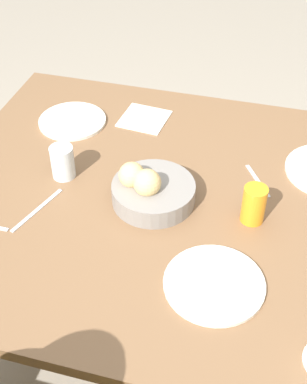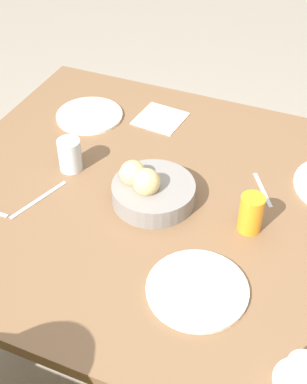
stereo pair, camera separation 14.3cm
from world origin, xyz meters
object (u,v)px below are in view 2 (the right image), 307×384
at_px(coffee_cup, 302,375).
at_px(spoon_coffee, 263,190).
at_px(knife_silver, 39,200).
at_px(plate_far_center, 197,289).
at_px(juice_glass, 251,213).
at_px(water_tumbler, 70,155).
at_px(napkin, 160,119).
at_px(plate_near_right, 89,115).
at_px(bread_basket, 151,190).

bearing_deg(coffee_cup, spoon_coffee, -68.86).
distance_m(knife_silver, spoon_coffee, 0.62).
bearing_deg(plate_far_center, juice_glass, -102.85).
xyz_separation_m(water_tumbler, coffee_cup, (-0.75, 0.42, -0.02)).
bearing_deg(water_tumbler, knife_silver, 84.96).
xyz_separation_m(plate_far_center, coffee_cup, (-0.26, 0.14, 0.02)).
height_order(plate_far_center, spoon_coffee, plate_far_center).
bearing_deg(juice_glass, napkin, -43.50).
bearing_deg(coffee_cup, knife_silver, -19.00).
bearing_deg(plate_near_right, knife_silver, 98.95).
bearing_deg(plate_near_right, bread_basket, 139.17).
bearing_deg(plate_near_right, plate_far_center, 136.18).
relative_size(water_tumbler, napkin, 0.61).
xyz_separation_m(plate_near_right, juice_glass, (-0.62, 0.30, 0.05)).
bearing_deg(plate_far_center, coffee_cup, 152.40).
bearing_deg(juice_glass, plate_far_center, 77.15).
relative_size(plate_far_center, juice_glass, 2.25).
distance_m(plate_far_center, knife_silver, 0.52).
distance_m(bread_basket, spoon_coffee, 0.32).
distance_m(plate_far_center, napkin, 0.71).
relative_size(bread_basket, juice_glass, 2.14).
height_order(knife_silver, spoon_coffee, same).
bearing_deg(water_tumbler, juice_glass, 175.74).
distance_m(plate_far_center, water_tumbler, 0.56).
xyz_separation_m(bread_basket, plate_far_center, (-0.22, 0.24, -0.03)).
xyz_separation_m(bread_basket, water_tumbler, (0.27, -0.04, 0.01)).
bearing_deg(coffee_cup, plate_far_center, -27.60).
xyz_separation_m(knife_silver, napkin, (-0.16, -0.50, 0.00)).
bearing_deg(plate_far_center, knife_silver, -14.12).
distance_m(plate_near_right, coffee_cup, 1.07).
bearing_deg(knife_silver, water_tumbler, -95.04).
bearing_deg(spoon_coffee, juice_glass, 91.06).
bearing_deg(bread_basket, water_tumbler, -8.20).
bearing_deg(plate_near_right, water_tumbler, 106.91).
xyz_separation_m(plate_far_center, water_tumbler, (0.49, -0.28, 0.04)).
relative_size(plate_near_right, napkin, 1.37).
bearing_deg(knife_silver, coffee_cup, 161.00).
distance_m(knife_silver, napkin, 0.52).
distance_m(plate_near_right, plate_far_center, 0.78).
bearing_deg(coffee_cup, water_tumbler, -29.22).
distance_m(juice_glass, knife_silver, 0.57).
xyz_separation_m(plate_far_center, juice_glass, (-0.06, -0.24, 0.05)).
bearing_deg(juice_glass, water_tumbler, -4.26).
distance_m(plate_far_center, spoon_coffee, 0.40).
distance_m(juice_glass, coffee_cup, 0.43).
bearing_deg(spoon_coffee, plate_near_right, -12.90).
distance_m(water_tumbler, napkin, 0.37).
bearing_deg(coffee_cup, juice_glass, -61.50).
height_order(plate_near_right, coffee_cup, coffee_cup).
relative_size(water_tumbler, knife_silver, 0.51).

